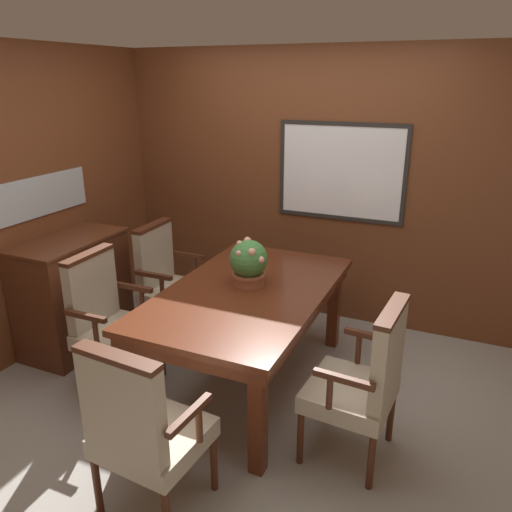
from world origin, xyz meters
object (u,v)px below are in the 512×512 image
object	(u,v)px
dining_table	(248,301)
sideboard_cabinet	(74,293)
chair_left_far	(168,278)
potted_plant	(249,262)
chair_head_near	(142,426)
chair_left_near	(108,317)
chair_right_near	(364,378)

from	to	relation	value
dining_table	sideboard_cabinet	bearing A→B (deg)	-177.65
sideboard_cabinet	chair_left_far	bearing A→B (deg)	35.23
dining_table	potted_plant	distance (m)	0.28
chair_head_near	chair_left_far	size ratio (longest dim) A/B	1.00
chair_left_near	potted_plant	bearing A→B (deg)	-62.09
chair_head_near	sideboard_cabinet	distance (m)	2.02
chair_left_near	chair_right_near	size ratio (longest dim) A/B	1.00
chair_left_near	chair_right_near	world-z (taller)	same
chair_left_far	sideboard_cabinet	distance (m)	0.79
dining_table	chair_head_near	world-z (taller)	chair_head_near
chair_left_far	chair_head_near	bearing A→B (deg)	-151.26
chair_left_far	potted_plant	xyz separation A→B (m)	(0.91, -0.30, 0.39)
chair_left_near	potted_plant	world-z (taller)	potted_plant
dining_table	chair_left_far	size ratio (longest dim) A/B	1.78
chair_left_far	potted_plant	bearing A→B (deg)	-109.24
dining_table	chair_right_near	xyz separation A→B (m)	(0.94, -0.44, -0.13)
chair_left_near	sideboard_cabinet	size ratio (longest dim) A/B	1.07
chair_left_far	dining_table	bearing A→B (deg)	-113.24
chair_left_near	sideboard_cabinet	bearing A→B (deg)	61.61
chair_right_near	chair_head_near	bearing A→B (deg)	-42.70
chair_head_near	chair_left_near	bearing A→B (deg)	-39.06
potted_plant	chair_head_near	bearing A→B (deg)	-87.93
chair_left_near	chair_left_far	bearing A→B (deg)	-0.12
chair_left_far	sideboard_cabinet	world-z (taller)	chair_left_far
chair_head_near	potted_plant	xyz separation A→B (m)	(-0.05, 1.39, 0.39)
chair_left_near	potted_plant	xyz separation A→B (m)	(0.90, 0.49, 0.39)
chair_head_near	chair_right_near	xyz separation A→B (m)	(0.92, 0.87, 0.00)
dining_table	potted_plant	xyz separation A→B (m)	(-0.03, 0.08, 0.26)
potted_plant	chair_left_near	bearing A→B (deg)	-151.52
dining_table	chair_left_near	xyz separation A→B (m)	(-0.93, -0.41, -0.13)
dining_table	chair_right_near	distance (m)	1.05
dining_table	chair_left_far	distance (m)	1.02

